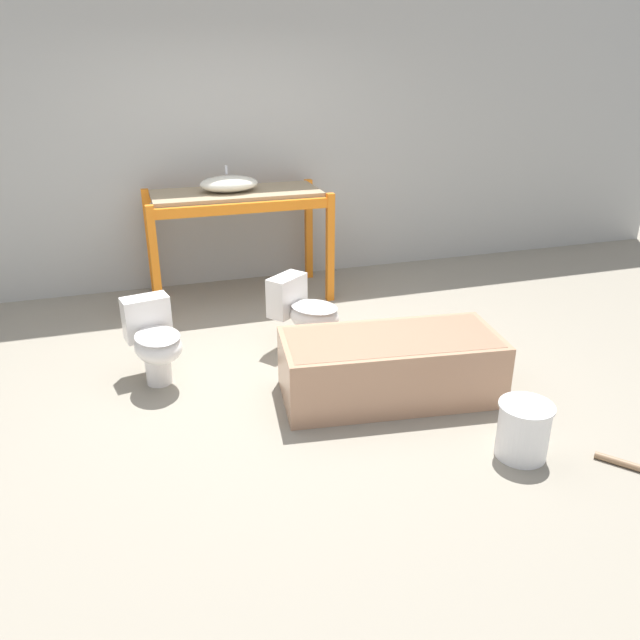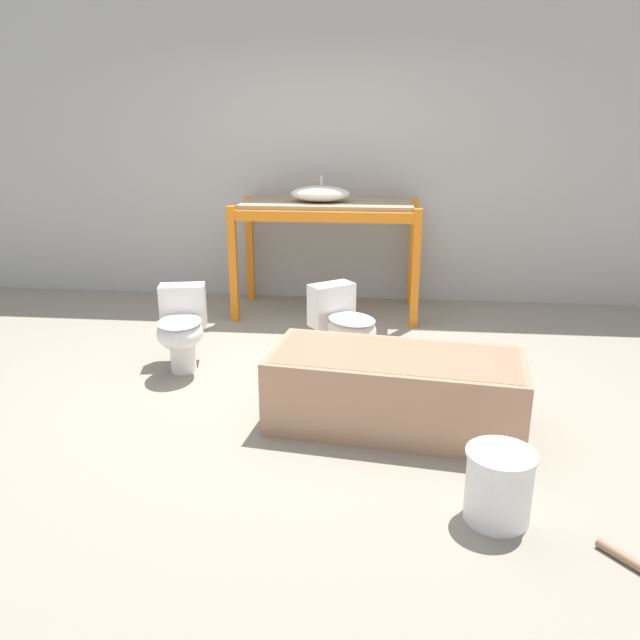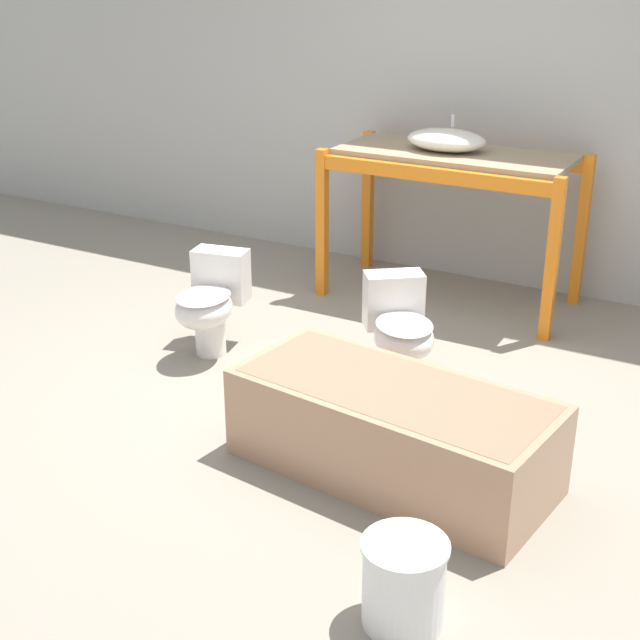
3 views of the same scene
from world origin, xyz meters
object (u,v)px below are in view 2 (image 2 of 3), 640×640
toilet_far (181,327)px  bucket_white (499,484)px  bathtub_main (395,385)px  toilet_near (345,324)px  sink_basin (320,194)px

toilet_far → bucket_white: (2.01, -1.60, -0.16)m
bathtub_main → toilet_far: toilet_far is taller
toilet_near → sink_basin: bearing=65.4°
toilet_far → bucket_white: toilet_far is taller
toilet_near → bucket_white: (0.83, -1.77, -0.16)m
toilet_near → bucket_white: toilet_near is taller
toilet_far → toilet_near: bearing=-3.3°
toilet_near → toilet_far: 1.19m
bathtub_main → toilet_near: 0.95m
sink_basin → bucket_white: sink_basin is taller
bathtub_main → bucket_white: bearing=-55.5°
bucket_white → bathtub_main: bearing=117.4°
sink_basin → bathtub_main: (0.69, -2.25, -0.86)m
sink_basin → toilet_far: size_ratio=0.88×
toilet_near → bucket_white: bearing=-102.7°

